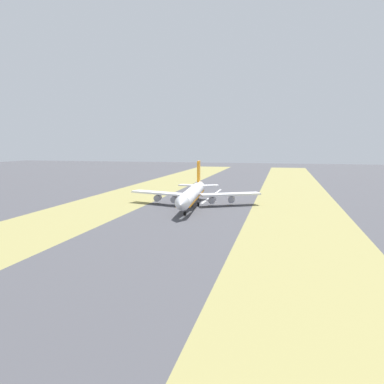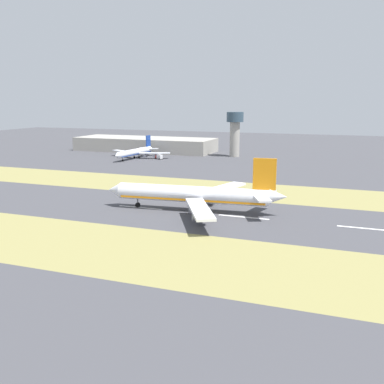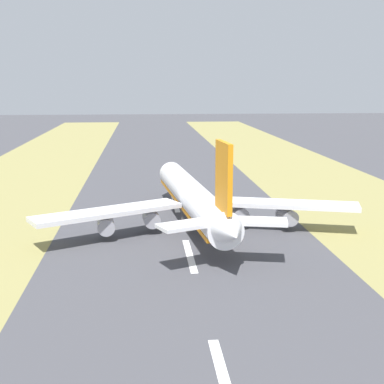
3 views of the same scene
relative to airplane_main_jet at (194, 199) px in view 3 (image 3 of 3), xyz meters
name	(u,v)px [view 3 (image 3 of 3)]	position (x,y,z in m)	size (l,w,h in m)	color
ground_plane	(183,230)	(-2.43, -1.72, -6.02)	(800.00, 800.00, 0.00)	#424247
centreline_dash_near	(225,383)	(-2.43, -58.10, -6.01)	(1.20, 18.00, 0.01)	silver
centreline_dash_mid	(190,255)	(-2.43, -18.10, -6.01)	(1.20, 18.00, 0.01)	silver
centreline_dash_far	(175,204)	(-2.43, 21.90, -6.01)	(1.20, 18.00, 0.01)	silver
airplane_main_jet	(194,199)	(0.00, 0.00, 0.00)	(63.81, 67.21, 20.20)	white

